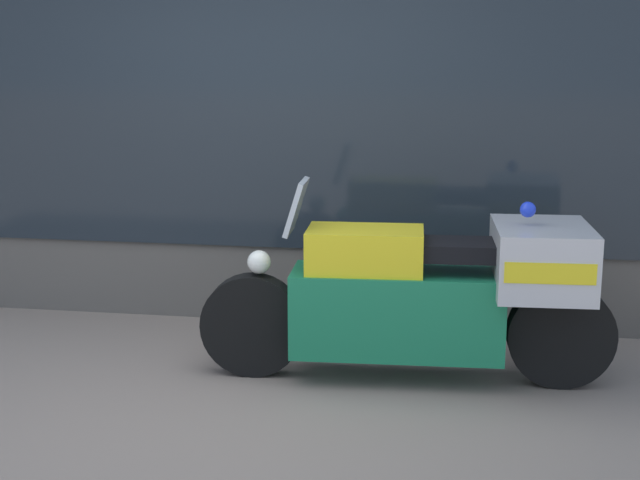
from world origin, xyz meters
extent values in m
plane|color=gray|center=(0.00, 0.00, 0.00)|extent=(60.00, 60.00, 0.00)
cube|color=#56514C|center=(0.00, 2.00, 2.07)|extent=(6.10, 0.40, 4.13)
cube|color=#1E262D|center=(0.32, 1.79, 2.12)|extent=(5.17, 0.02, 3.13)
cube|color=slate|center=(0.28, 2.01, 0.28)|extent=(4.95, 0.30, 0.55)
cube|color=silver|center=(0.28, 2.15, 1.26)|extent=(4.95, 0.02, 1.45)
cube|color=beige|center=(0.28, 2.01, 1.97)|extent=(4.95, 0.30, 0.02)
cube|color=#195623|center=(-1.28, 2.01, 2.01)|extent=(0.18, 0.04, 0.05)
cube|color=black|center=(0.28, 2.01, 2.01)|extent=(0.18, 0.04, 0.05)
cube|color=#C68E19|center=(1.83, 2.01, 2.01)|extent=(0.18, 0.04, 0.05)
cube|color=orange|center=(-0.88, 1.94, 0.69)|extent=(0.19, 0.02, 0.27)
cube|color=#2866B7|center=(1.43, 1.94, 0.69)|extent=(0.19, 0.03, 0.27)
cylinder|color=black|center=(0.08, 0.74, 0.31)|extent=(0.62, 0.17, 0.61)
cylinder|color=black|center=(1.87, 0.84, 0.31)|extent=(0.62, 0.17, 0.61)
cube|color=#19754C|center=(0.93, 0.79, 0.41)|extent=(1.24, 0.51, 0.49)
cube|color=yellow|center=(0.74, 0.78, 0.77)|extent=(0.69, 0.43, 0.28)
cube|color=black|center=(1.21, 0.80, 0.80)|extent=(0.73, 0.37, 0.10)
cube|color=#B7B7BC|center=(1.74, 0.83, 0.76)|extent=(0.57, 0.72, 0.38)
cube|color=yellow|center=(1.74, 0.83, 0.76)|extent=(0.52, 0.73, 0.11)
cube|color=#B2BCC6|center=(0.34, 0.75, 1.03)|extent=(0.14, 0.32, 0.32)
sphere|color=white|center=(0.12, 0.74, 0.69)|extent=(0.14, 0.14, 0.14)
sphere|color=blue|center=(1.65, 0.83, 1.04)|extent=(0.09, 0.09, 0.09)
camera|label=1|loc=(1.30, -4.21, 1.92)|focal=50.00mm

